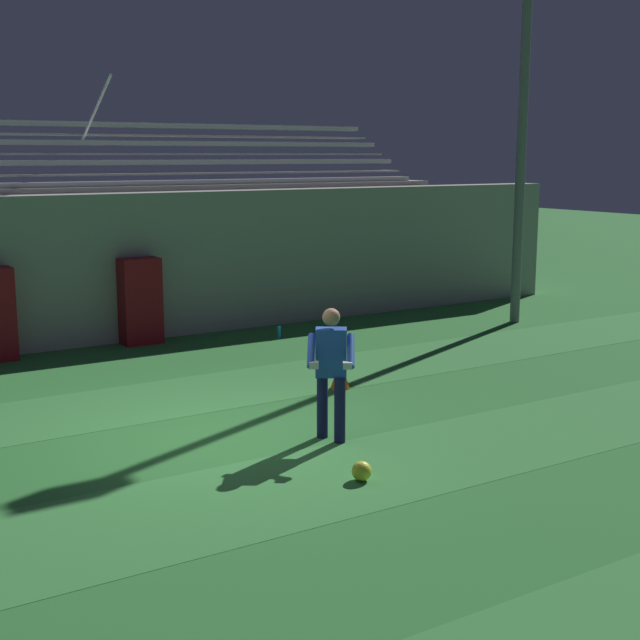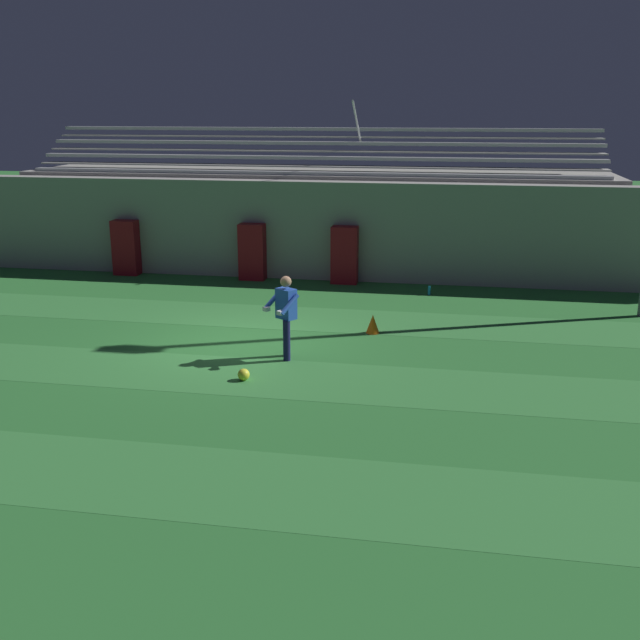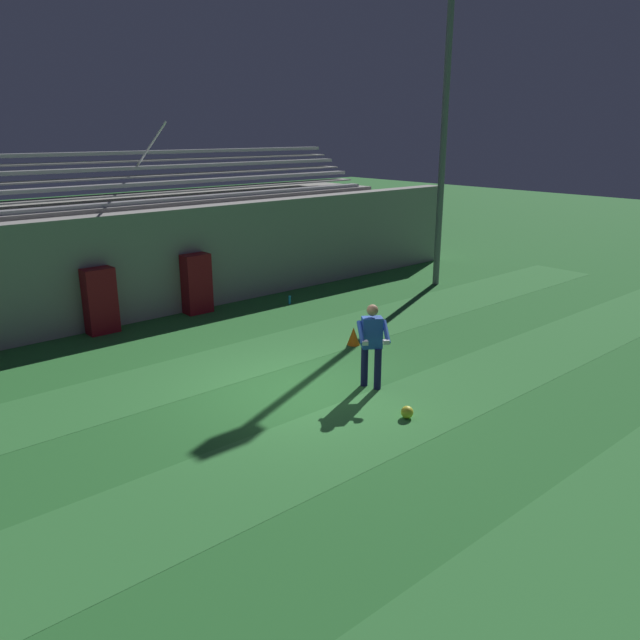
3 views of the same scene
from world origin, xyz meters
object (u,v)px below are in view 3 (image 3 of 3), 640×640
at_px(padding_pillar_gate_right, 197,284).
at_px(traffic_cone, 354,336).
at_px(padding_pillar_gate_left, 100,301).
at_px(floodlight_pole, 446,88).
at_px(water_bottle, 290,300).
at_px(goalkeeper, 372,341).
at_px(soccer_ball, 407,412).

relative_size(padding_pillar_gate_right, traffic_cone, 3.85).
distance_m(padding_pillar_gate_left, floodlight_pole, 11.64).
bearing_deg(traffic_cone, padding_pillar_gate_right, 105.72).
bearing_deg(padding_pillar_gate_left, water_bottle, -10.79).
relative_size(padding_pillar_gate_left, padding_pillar_gate_right, 1.00).
height_order(goalkeeper, traffic_cone, goalkeeper).
height_order(padding_pillar_gate_right, soccer_ball, padding_pillar_gate_right).
xyz_separation_m(soccer_ball, traffic_cone, (1.99, 3.39, 0.10)).
xyz_separation_m(padding_pillar_gate_left, floodlight_pole, (10.20, -2.20, 5.17)).
xyz_separation_m(padding_pillar_gate_right, traffic_cone, (1.33, -4.73, -0.60)).
distance_m(goalkeeper, water_bottle, 6.40).
distance_m(padding_pillar_gate_left, traffic_cone, 6.24).
bearing_deg(floodlight_pole, soccer_ball, -144.06).
xyz_separation_m(floodlight_pole, soccer_ball, (-8.17, -5.93, -5.87)).
relative_size(padding_pillar_gate_right, floodlight_pole, 0.17).
distance_m(padding_pillar_gate_right, goalkeeper, 6.77).
xyz_separation_m(traffic_cone, water_bottle, (1.09, 3.76, -0.09)).
distance_m(traffic_cone, water_bottle, 3.92).
bearing_deg(water_bottle, padding_pillar_gate_left, 169.21).
distance_m(padding_pillar_gate_left, goalkeeper, 7.22).
bearing_deg(padding_pillar_gate_left, padding_pillar_gate_right, 0.00).
distance_m(padding_pillar_gate_right, traffic_cone, 4.95).
xyz_separation_m(floodlight_pole, water_bottle, (-5.09, 1.22, -5.86)).
bearing_deg(floodlight_pole, padding_pillar_gate_right, 163.71).
bearing_deg(goalkeeper, traffic_cone, 53.52).
xyz_separation_m(padding_pillar_gate_right, floodlight_pole, (7.51, -2.20, 5.17)).
relative_size(padding_pillar_gate_right, water_bottle, 6.74).
bearing_deg(padding_pillar_gate_left, floodlight_pole, -12.16).
distance_m(floodlight_pole, goalkeeper, 10.26).
relative_size(padding_pillar_gate_right, soccer_ball, 7.35).
bearing_deg(soccer_ball, padding_pillar_gate_right, 85.36).
height_order(goalkeeper, water_bottle, goalkeeper).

